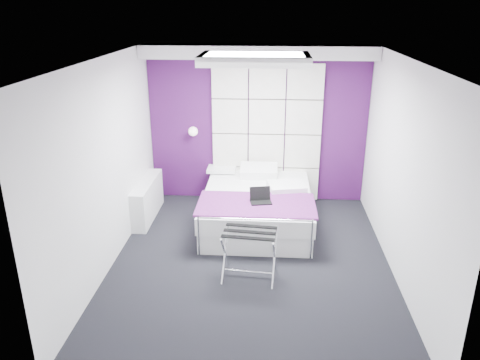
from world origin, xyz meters
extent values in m
plane|color=black|center=(0.00, 0.00, 0.00)|extent=(4.40, 4.40, 0.00)
plane|color=white|center=(0.00, 0.00, 2.60)|extent=(4.40, 4.40, 0.00)
plane|color=silver|center=(0.00, 2.20, 1.30)|extent=(3.60, 0.00, 3.60)
plane|color=silver|center=(-1.80, 0.00, 1.30)|extent=(0.00, 4.40, 4.40)
plane|color=silver|center=(1.80, 0.00, 1.30)|extent=(0.00, 4.40, 4.40)
cube|color=#411149|center=(0.00, 2.19, 1.30)|extent=(3.58, 0.02, 2.58)
cube|color=white|center=(0.00, 1.95, 2.50)|extent=(3.58, 0.50, 0.20)
sphere|color=white|center=(-1.05, 2.06, 1.22)|extent=(0.15, 0.15, 0.15)
cube|color=white|center=(-1.69, 1.30, 0.30)|extent=(0.22, 1.20, 0.60)
cube|color=white|center=(0.04, 1.13, 0.15)|extent=(1.55, 1.94, 0.29)
cube|color=white|center=(0.04, 1.13, 0.41)|extent=(1.59, 1.98, 0.24)
cube|color=#58185A|center=(0.04, 0.65, 0.55)|extent=(1.65, 0.87, 0.03)
cube|color=white|center=(-0.59, 2.02, 0.58)|extent=(0.47, 0.37, 0.05)
cube|color=black|center=(0.00, -0.33, 0.62)|extent=(0.63, 0.47, 0.01)
cube|color=black|center=(0.10, 0.69, 0.57)|extent=(0.29, 0.20, 0.02)
cube|color=black|center=(0.10, 0.79, 0.68)|extent=(0.29, 0.01, 0.19)
camera|label=1|loc=(0.22, -5.34, 3.20)|focal=35.00mm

